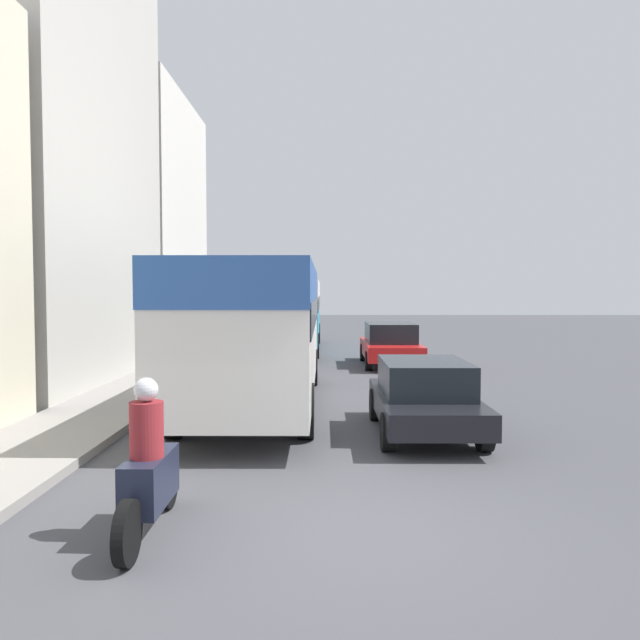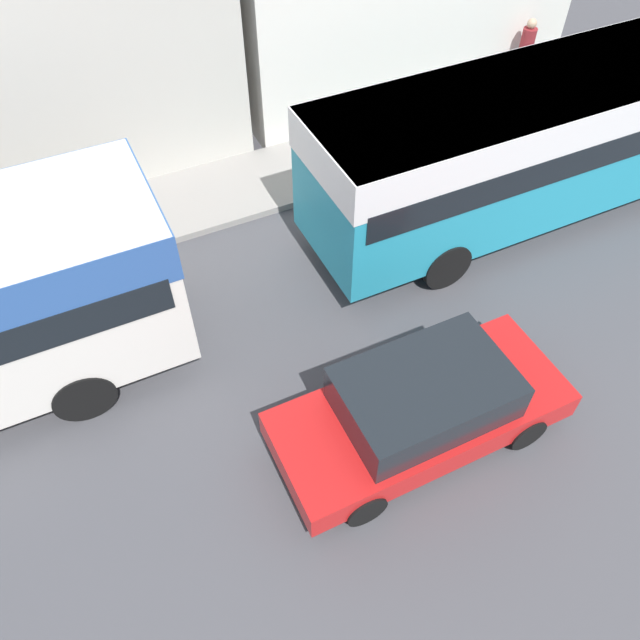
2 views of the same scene
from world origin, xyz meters
The scene contains 3 objects.
bus_following centered at (-1.79, 20.88, 1.99)m, with size 2.57×11.00×3.07m.
car_crossing centered at (2.02, 15.27, 0.78)m, with size 1.94×4.57×1.50m.
pedestrian_walking_away centered at (-5.80, 23.14, 1.12)m, with size 0.35×0.35×1.86m.
Camera 2 is at (5.99, 11.65, 8.78)m, focal length 35.00 mm.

